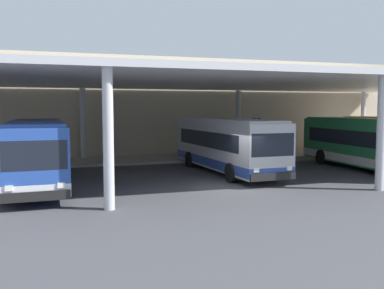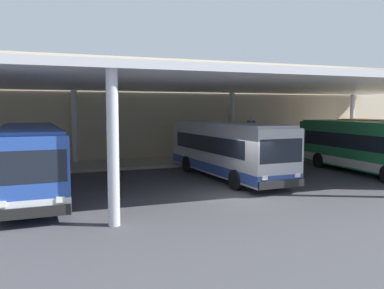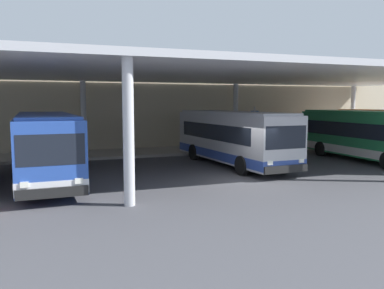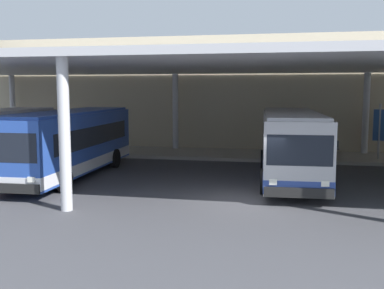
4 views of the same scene
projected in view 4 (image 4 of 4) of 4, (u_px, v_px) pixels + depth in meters
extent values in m
plane|color=#47474C|center=(250.00, 202.00, 17.03)|extent=(200.00, 200.00, 0.00)
cube|color=#A39E93|center=(265.00, 156.00, 28.44)|extent=(42.00, 4.50, 0.18)
cube|color=#C1B293|center=(268.00, 94.00, 31.15)|extent=(48.00, 1.60, 7.85)
cube|color=silver|center=(261.00, 64.00, 21.73)|extent=(40.00, 17.00, 0.30)
cylinder|color=silver|center=(13.00, 111.00, 33.54)|extent=(0.40, 0.40, 5.25)
cylinder|color=silver|center=(64.00, 135.00, 15.52)|extent=(0.40, 0.40, 5.25)
cylinder|color=silver|center=(175.00, 113.00, 31.08)|extent=(0.40, 0.40, 5.25)
cylinder|color=silver|center=(366.00, 115.00, 28.61)|extent=(0.40, 0.40, 5.25)
cylinder|color=black|center=(39.00, 158.00, 24.57)|extent=(0.34, 1.01, 1.00)
cube|color=#284CA8|center=(70.00, 142.00, 21.82)|extent=(2.78, 10.46, 2.70)
cube|color=silver|center=(71.00, 162.00, 21.94)|extent=(2.80, 10.48, 0.50)
cube|color=black|center=(71.00, 135.00, 21.94)|extent=(2.77, 8.59, 0.90)
cube|color=black|center=(9.00, 148.00, 16.75)|extent=(2.30, 0.18, 1.10)
cube|color=black|center=(9.00, 188.00, 16.84)|extent=(2.45, 0.23, 0.36)
cube|color=#2A50B0|center=(69.00, 112.00, 21.66)|extent=(2.57, 10.04, 0.12)
cube|color=yellow|center=(8.00, 125.00, 16.68)|extent=(1.75, 0.17, 0.28)
cube|color=white|center=(31.00, 180.00, 16.65)|extent=(0.28, 0.09, 0.20)
cylinder|color=black|center=(10.00, 178.00, 19.03)|extent=(0.31, 1.01, 1.00)
cylinder|color=black|center=(65.00, 180.00, 18.60)|extent=(0.31, 1.01, 1.00)
cylinder|color=black|center=(73.00, 157.00, 24.98)|extent=(0.31, 1.01, 1.00)
cylinder|color=black|center=(115.00, 158.00, 24.55)|extent=(0.31, 1.01, 1.00)
cube|color=#B7B7BC|center=(291.00, 143.00, 21.09)|extent=(3.01, 10.51, 2.70)
cube|color=#2D4799|center=(290.00, 165.00, 21.21)|extent=(3.03, 10.53, 0.50)
cube|color=black|center=(291.00, 137.00, 21.20)|extent=(2.96, 8.64, 0.90)
cube|color=black|center=(300.00, 150.00, 15.99)|extent=(2.30, 0.23, 1.10)
cube|color=black|center=(299.00, 193.00, 16.08)|extent=(2.45, 0.28, 0.36)
cube|color=silver|center=(291.00, 113.00, 20.92)|extent=(2.79, 10.09, 0.12)
cube|color=yellow|center=(300.00, 127.00, 15.93)|extent=(1.75, 0.21, 0.28)
cube|color=white|center=(273.00, 182.00, 16.19)|extent=(0.28, 0.09, 0.20)
cube|color=white|center=(325.00, 184.00, 15.91)|extent=(0.28, 0.09, 0.20)
cylinder|color=black|center=(264.00, 182.00, 18.25)|extent=(0.33, 1.01, 1.00)
cylinder|color=black|center=(326.00, 184.00, 17.88)|extent=(0.33, 1.01, 1.00)
cylinder|color=black|center=(263.00, 159.00, 24.22)|extent=(0.33, 1.01, 1.00)
cylinder|color=black|center=(311.00, 160.00, 23.85)|extent=(0.33, 1.01, 1.00)
cube|color=#4C515B|center=(323.00, 148.00, 27.67)|extent=(1.80, 0.44, 0.08)
cube|color=#4C515B|center=(323.00, 144.00, 27.84)|extent=(1.80, 0.06, 0.44)
cube|color=#2D2D33|center=(311.00, 152.00, 27.84)|extent=(0.10, 0.36, 0.45)
cube|color=#2D2D33|center=(335.00, 152.00, 27.56)|extent=(0.10, 0.36, 0.45)
cylinder|color=#236638|center=(288.00, 148.00, 27.85)|extent=(0.48, 0.48, 0.90)
cylinder|color=black|center=(288.00, 140.00, 27.79)|extent=(0.52, 0.52, 0.08)
cylinder|color=#B2B2B7|center=(379.00, 132.00, 26.16)|extent=(0.12, 0.12, 3.20)
cube|color=#285199|center=(380.00, 125.00, 26.09)|extent=(0.70, 0.04, 1.80)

